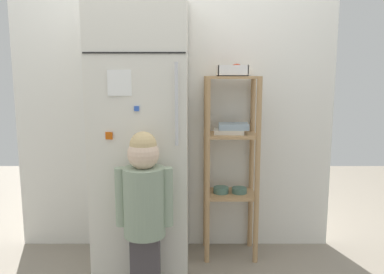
{
  "coord_description": "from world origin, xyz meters",
  "views": [
    {
      "loc": [
        0.13,
        -2.55,
        1.33
      ],
      "look_at": [
        0.14,
        0.02,
        0.91
      ],
      "focal_mm": 36.6,
      "sensor_mm": 36.0,
      "label": 1
    }
  ],
  "objects_px": {
    "pantry_shelf_unit": "(230,152)",
    "fruit_bin": "(233,71)",
    "child_standing": "(143,201)",
    "refrigerator": "(142,135)"
  },
  "relations": [
    {
      "from": "child_standing",
      "to": "fruit_bin",
      "type": "relative_size",
      "value": 4.97
    },
    {
      "from": "refrigerator",
      "to": "child_standing",
      "type": "height_order",
      "value": "refrigerator"
    },
    {
      "from": "child_standing",
      "to": "fruit_bin",
      "type": "bearing_deg",
      "value": 47.6
    },
    {
      "from": "refrigerator",
      "to": "fruit_bin",
      "type": "distance_m",
      "value": 0.76
    },
    {
      "from": "fruit_bin",
      "to": "child_standing",
      "type": "bearing_deg",
      "value": -132.4
    },
    {
      "from": "pantry_shelf_unit",
      "to": "fruit_bin",
      "type": "height_order",
      "value": "fruit_bin"
    },
    {
      "from": "pantry_shelf_unit",
      "to": "fruit_bin",
      "type": "bearing_deg",
      "value": -66.75
    },
    {
      "from": "child_standing",
      "to": "pantry_shelf_unit",
      "type": "height_order",
      "value": "pantry_shelf_unit"
    },
    {
      "from": "child_standing",
      "to": "pantry_shelf_unit",
      "type": "xyz_separation_m",
      "value": [
        0.55,
        0.63,
        0.16
      ]
    },
    {
      "from": "pantry_shelf_unit",
      "to": "fruit_bin",
      "type": "relative_size",
      "value": 6.42
    }
  ]
}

